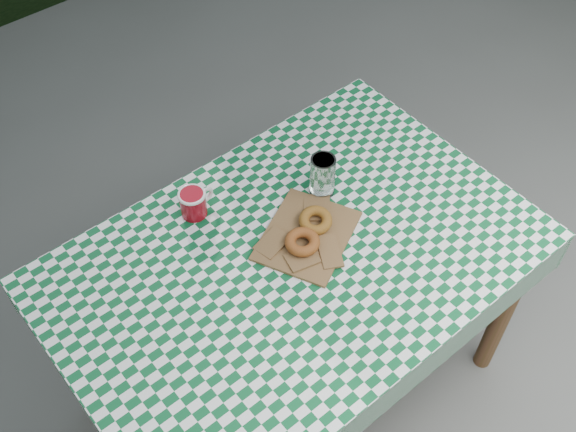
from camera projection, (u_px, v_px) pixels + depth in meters
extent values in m
plane|color=#585752|center=(353.00, 398.00, 2.42)|extent=(60.00, 60.00, 0.00)
cube|color=brown|center=(294.00, 328.00, 2.17)|extent=(1.30, 0.87, 0.75)
cube|color=#0C5128|center=(295.00, 257.00, 1.88)|extent=(1.32, 0.89, 0.01)
cube|color=olive|center=(307.00, 235.00, 1.91)|extent=(0.35, 0.33, 0.01)
torus|color=#98471F|center=(302.00, 242.00, 1.87)|extent=(0.11, 0.11, 0.03)
torus|color=#945C1E|center=(316.00, 220.00, 1.92)|extent=(0.13, 0.13, 0.03)
cylinder|color=silver|center=(323.00, 176.00, 1.98)|extent=(0.09, 0.09, 0.13)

